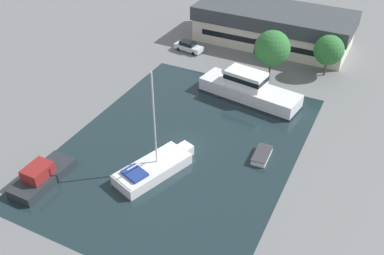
# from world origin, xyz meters

# --- Properties ---
(ground_plane) EXTENTS (440.00, 440.00, 0.00)m
(ground_plane) POSITION_xyz_m (0.00, 0.00, 0.00)
(ground_plane) COLOR slate
(water_canal) EXTENTS (24.90, 34.35, 0.01)m
(water_canal) POSITION_xyz_m (0.00, 0.00, 0.00)
(water_canal) COLOR #19282D
(water_canal) RESTS_ON ground
(warehouse_building) EXTENTS (25.49, 11.23, 5.83)m
(warehouse_building) POSITION_xyz_m (0.36, 31.99, 2.96)
(warehouse_building) COLOR beige
(warehouse_building) RESTS_ON ground
(quay_tree_near_building) EXTENTS (4.96, 4.96, 7.47)m
(quay_tree_near_building) POSITION_xyz_m (4.02, 19.27, 4.98)
(quay_tree_near_building) COLOR brown
(quay_tree_near_building) RESTS_ON ground
(quay_tree_by_water) EXTENTS (4.27, 4.27, 6.10)m
(quay_tree_by_water) POSITION_xyz_m (10.82, 24.45, 3.96)
(quay_tree_by_water) COLOR brown
(quay_tree_by_water) RESTS_ON ground
(parked_car) EXTENTS (4.90, 2.48, 1.64)m
(parked_car) POSITION_xyz_m (-10.67, 22.81, 0.82)
(parked_car) COLOR silver
(parked_car) RESTS_ON ground
(sailboat_moored) EXTENTS (5.91, 9.76, 11.82)m
(sailboat_moored) POSITION_xyz_m (-0.53, -5.34, 0.71)
(sailboat_moored) COLOR silver
(sailboat_moored) RESTS_ON water_canal
(motor_cruiser) EXTENTS (14.14, 6.11, 3.85)m
(motor_cruiser) POSITION_xyz_m (3.07, 13.26, 1.40)
(motor_cruiser) COLOR silver
(motor_cruiser) RESTS_ON water_canal
(small_dinghy) EXTENTS (1.78, 3.52, 0.70)m
(small_dinghy) POSITION_xyz_m (8.84, 2.10, 0.36)
(small_dinghy) COLOR white
(small_dinghy) RESTS_ON water_canal
(cabin_boat) EXTENTS (3.04, 7.11, 2.26)m
(cabin_boat) POSITION_xyz_m (-10.08, -11.63, 0.80)
(cabin_boat) COLOR #23282D
(cabin_boat) RESTS_ON water_canal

